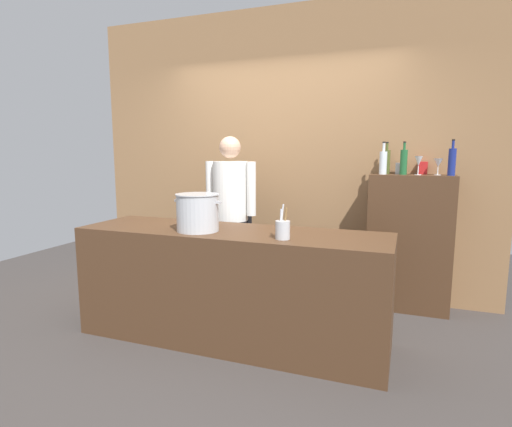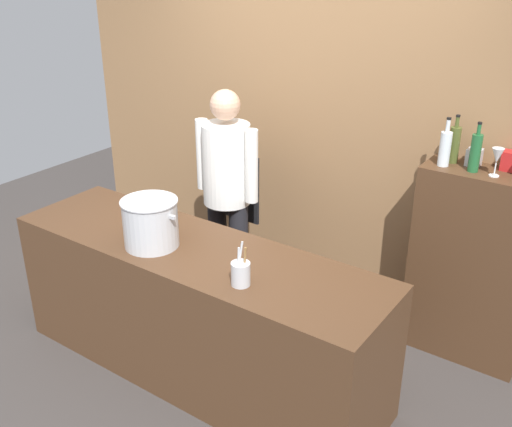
{
  "view_description": "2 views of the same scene",
  "coord_description": "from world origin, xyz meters",
  "px_view_note": "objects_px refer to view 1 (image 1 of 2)",
  "views": [
    {
      "loc": [
        1.29,
        -2.9,
        1.51
      ],
      "look_at": [
        0.08,
        0.36,
        0.99
      ],
      "focal_mm": 28.76,
      "sensor_mm": 36.0,
      "label": 1
    },
    {
      "loc": [
        2.12,
        -2.37,
        2.57
      ],
      "look_at": [
        0.17,
        0.4,
        1.02
      ],
      "focal_mm": 42.1,
      "sensor_mm": 36.0,
      "label": 2
    }
  ],
  "objects_px": {
    "stockpot_large": "(198,212)",
    "utensil_crock": "(283,229)",
    "wine_glass_wide": "(419,162)",
    "wine_glass_tall": "(438,163)",
    "spice_tin_silver": "(400,168)",
    "chef": "(231,208)",
    "wine_bottle_clear": "(383,162)",
    "wine_bottle_green": "(404,162)",
    "wine_bottle_olive": "(386,161)",
    "spice_tin_red": "(423,168)",
    "wine_bottle_cobalt": "(452,161)"
  },
  "relations": [
    {
      "from": "wine_bottle_green",
      "to": "spice_tin_silver",
      "type": "height_order",
      "value": "wine_bottle_green"
    },
    {
      "from": "wine_bottle_cobalt",
      "to": "wine_glass_tall",
      "type": "distance_m",
      "value": 0.12
    },
    {
      "from": "wine_bottle_clear",
      "to": "wine_glass_tall",
      "type": "relative_size",
      "value": 2.01
    },
    {
      "from": "chef",
      "to": "wine_glass_wide",
      "type": "xyz_separation_m",
      "value": [
        1.71,
        0.36,
        0.46
      ]
    },
    {
      "from": "spice_tin_silver",
      "to": "wine_bottle_green",
      "type": "bearing_deg",
      "value": -74.12
    },
    {
      "from": "wine_glass_wide",
      "to": "wine_glass_tall",
      "type": "height_order",
      "value": "wine_glass_wide"
    },
    {
      "from": "wine_bottle_cobalt",
      "to": "spice_tin_red",
      "type": "bearing_deg",
      "value": 145.14
    },
    {
      "from": "utensil_crock",
      "to": "wine_glass_tall",
      "type": "relative_size",
      "value": 1.64
    },
    {
      "from": "chef",
      "to": "spice_tin_red",
      "type": "relative_size",
      "value": 13.97
    },
    {
      "from": "utensil_crock",
      "to": "wine_bottle_green",
      "type": "height_order",
      "value": "wine_bottle_green"
    },
    {
      "from": "wine_glass_wide",
      "to": "spice_tin_silver",
      "type": "bearing_deg",
      "value": 144.41
    },
    {
      "from": "wine_bottle_cobalt",
      "to": "wine_bottle_clear",
      "type": "bearing_deg",
      "value": 178.29
    },
    {
      "from": "chef",
      "to": "stockpot_large",
      "type": "relative_size",
      "value": 4.17
    },
    {
      "from": "stockpot_large",
      "to": "wine_bottle_olive",
      "type": "relative_size",
      "value": 1.31
    },
    {
      "from": "utensil_crock",
      "to": "spice_tin_red",
      "type": "height_order",
      "value": "spice_tin_red"
    },
    {
      "from": "utensil_crock",
      "to": "wine_bottle_olive",
      "type": "relative_size",
      "value": 0.82
    },
    {
      "from": "wine_bottle_cobalt",
      "to": "spice_tin_red",
      "type": "height_order",
      "value": "wine_bottle_cobalt"
    },
    {
      "from": "stockpot_large",
      "to": "spice_tin_red",
      "type": "height_order",
      "value": "spice_tin_red"
    },
    {
      "from": "wine_bottle_clear",
      "to": "wine_bottle_olive",
      "type": "height_order",
      "value": "same"
    },
    {
      "from": "chef",
      "to": "wine_glass_tall",
      "type": "height_order",
      "value": "chef"
    },
    {
      "from": "wine_bottle_green",
      "to": "stockpot_large",
      "type": "bearing_deg",
      "value": -139.34
    },
    {
      "from": "chef",
      "to": "wine_bottle_clear",
      "type": "bearing_deg",
      "value": -164.6
    },
    {
      "from": "wine_bottle_olive",
      "to": "spice_tin_red",
      "type": "relative_size",
      "value": 2.55
    },
    {
      "from": "chef",
      "to": "wine_glass_tall",
      "type": "xyz_separation_m",
      "value": [
        1.88,
        0.4,
        0.44
      ]
    },
    {
      "from": "chef",
      "to": "spice_tin_silver",
      "type": "height_order",
      "value": "chef"
    },
    {
      "from": "chef",
      "to": "utensil_crock",
      "type": "distance_m",
      "value": 1.26
    },
    {
      "from": "wine_bottle_olive",
      "to": "spice_tin_silver",
      "type": "relative_size",
      "value": 2.84
    },
    {
      "from": "wine_bottle_green",
      "to": "wine_glass_wide",
      "type": "bearing_deg",
      "value": -4.26
    },
    {
      "from": "wine_bottle_green",
      "to": "wine_glass_tall",
      "type": "xyz_separation_m",
      "value": [
        0.3,
        0.03,
        -0.01
      ]
    },
    {
      "from": "wine_glass_wide",
      "to": "wine_glass_tall",
      "type": "bearing_deg",
      "value": 14.12
    },
    {
      "from": "chef",
      "to": "wine_bottle_clear",
      "type": "relative_size",
      "value": 5.46
    },
    {
      "from": "wine_bottle_clear",
      "to": "wine_bottle_green",
      "type": "distance_m",
      "value": 0.18
    },
    {
      "from": "stockpot_large",
      "to": "wine_bottle_clear",
      "type": "distance_m",
      "value": 1.84
    },
    {
      "from": "wine_bottle_green",
      "to": "wine_glass_tall",
      "type": "relative_size",
      "value": 2.01
    },
    {
      "from": "stockpot_large",
      "to": "wine_glass_tall",
      "type": "relative_size",
      "value": 2.64
    },
    {
      "from": "stockpot_large",
      "to": "wine_bottle_olive",
      "type": "distance_m",
      "value": 1.92
    },
    {
      "from": "wine_bottle_green",
      "to": "wine_glass_tall",
      "type": "bearing_deg",
      "value": 6.27
    },
    {
      "from": "utensil_crock",
      "to": "wine_bottle_green",
      "type": "distance_m",
      "value": 1.59
    },
    {
      "from": "stockpot_large",
      "to": "utensil_crock",
      "type": "distance_m",
      "value": 0.71
    },
    {
      "from": "wine_bottle_cobalt",
      "to": "wine_glass_wide",
      "type": "height_order",
      "value": "wine_bottle_cobalt"
    },
    {
      "from": "stockpot_large",
      "to": "wine_bottle_olive",
      "type": "xyz_separation_m",
      "value": [
        1.31,
        1.35,
        0.38
      ]
    },
    {
      "from": "wine_glass_wide",
      "to": "wine_glass_tall",
      "type": "xyz_separation_m",
      "value": [
        0.17,
        0.04,
        -0.01
      ]
    },
    {
      "from": "wine_glass_tall",
      "to": "spice_tin_silver",
      "type": "height_order",
      "value": "wine_glass_tall"
    },
    {
      "from": "wine_bottle_clear",
      "to": "spice_tin_red",
      "type": "distance_m",
      "value": 0.38
    },
    {
      "from": "stockpot_large",
      "to": "spice_tin_red",
      "type": "bearing_deg",
      "value": 40.58
    },
    {
      "from": "utensil_crock",
      "to": "wine_glass_wide",
      "type": "bearing_deg",
      "value": 55.81
    },
    {
      "from": "stockpot_large",
      "to": "wine_bottle_olive",
      "type": "height_order",
      "value": "wine_bottle_olive"
    },
    {
      "from": "utensil_crock",
      "to": "wine_bottle_cobalt",
      "type": "bearing_deg",
      "value": 48.14
    },
    {
      "from": "wine_bottle_cobalt",
      "to": "spice_tin_silver",
      "type": "distance_m",
      "value": 0.46
    },
    {
      "from": "spice_tin_red",
      "to": "spice_tin_silver",
      "type": "height_order",
      "value": "spice_tin_red"
    }
  ]
}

